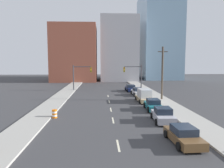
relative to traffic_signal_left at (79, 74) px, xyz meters
name	(u,v)px	position (x,y,z in m)	size (l,w,h in m)	color
sidewalk_left	(72,87)	(-2.39, 6.09, -3.54)	(3.16, 92.91, 0.17)	#9E9B93
sidewalk_right	(140,87)	(14.47, 6.09, -3.54)	(3.16, 92.91, 0.17)	#9E9B93
lane_stripe_at_9m	(118,145)	(6.04, -31.77, -3.62)	(0.16, 2.40, 0.01)	beige
lane_stripe_at_16m	(113,120)	(6.04, -24.66, -3.62)	(0.16, 2.40, 0.01)	beige
lane_stripe_at_21m	(111,110)	(6.04, -19.38, -3.62)	(0.16, 2.40, 0.01)	beige
lane_stripe_at_27m	(109,102)	(6.04, -13.63, -3.62)	(0.16, 2.40, 0.01)	beige
lane_stripe_at_32m	(108,96)	(6.04, -7.97, -3.62)	(0.16, 2.40, 0.01)	beige
building_brick_left	(75,54)	(-3.71, 25.32, 5.27)	(14.00, 16.00, 17.79)	#9E513D
building_office_center	(118,50)	(10.63, 29.32, 6.73)	(12.00, 20.00, 20.70)	#A8A8AD
building_glass_right	(158,37)	(26.02, 33.32, 11.61)	(13.00, 20.00, 30.47)	#7A9EB7
traffic_signal_left	(79,74)	(0.00, 0.00, 0.00)	(4.10, 0.35, 5.58)	#38383D
traffic_signal_right	(136,74)	(12.44, 0.00, 0.00)	(4.10, 0.35, 5.58)	#38383D
utility_pole_right_mid	(162,73)	(14.75, -12.60, 0.85)	(1.60, 0.32, 8.70)	#473D33
traffic_barrel	(55,114)	(-0.47, -23.34, -3.15)	(0.56, 0.56, 0.95)	orange
sedan_brown	(183,135)	(11.12, -31.58, -3.00)	(2.20, 4.42, 1.37)	brown
sedan_silver	(163,115)	(11.28, -25.42, -2.94)	(2.29, 4.35, 1.51)	#B2B2BC
sedan_teal	(153,105)	(11.57, -19.86, -2.96)	(2.13, 4.62, 1.44)	#196B75
box_truck_tan	(144,96)	(11.53, -14.07, -2.67)	(2.28, 5.26, 2.04)	tan
sedan_white	(138,92)	(11.64, -7.29, -2.97)	(2.23, 4.55, 1.43)	silver
sedan_navy	(131,88)	(11.08, -1.74, -2.99)	(2.25, 4.51, 1.38)	#141E47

